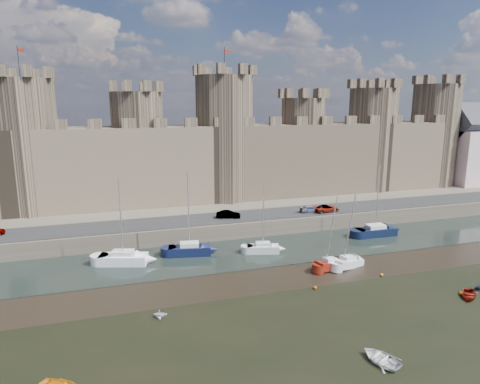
{
  "coord_description": "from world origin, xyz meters",
  "views": [
    {
      "loc": [
        -19.49,
        -30.11,
        20.93
      ],
      "look_at": [
        -3.17,
        22.0,
        9.29
      ],
      "focal_mm": 32.0,
      "sensor_mm": 36.0,
      "label": 1
    }
  ],
  "objects_px": {
    "sailboat_4": "(330,264)",
    "sailboat_1": "(190,249)",
    "car_1": "(228,215)",
    "sailboat_0": "(123,258)",
    "car_2": "(311,209)",
    "sailboat_5": "(348,262)",
    "sailboat_2": "(263,248)",
    "car_3": "(326,209)",
    "sailboat_3": "(375,231)"
  },
  "relations": [
    {
      "from": "sailboat_4",
      "to": "sailboat_1",
      "type": "bearing_deg",
      "value": 131.24
    },
    {
      "from": "car_1",
      "to": "sailboat_0",
      "type": "bearing_deg",
      "value": 137.01
    },
    {
      "from": "sailboat_0",
      "to": "car_2",
      "type": "bearing_deg",
      "value": 31.51
    },
    {
      "from": "sailboat_5",
      "to": "car_1",
      "type": "bearing_deg",
      "value": 101.18
    },
    {
      "from": "sailboat_2",
      "to": "sailboat_4",
      "type": "xyz_separation_m",
      "value": [
        6.08,
        -8.05,
        -0.07
      ]
    },
    {
      "from": "car_2",
      "to": "sailboat_2",
      "type": "relative_size",
      "value": 0.4
    },
    {
      "from": "car_3",
      "to": "sailboat_0",
      "type": "distance_m",
      "value": 34.61
    },
    {
      "from": "car_2",
      "to": "sailboat_0",
      "type": "height_order",
      "value": "sailboat_0"
    },
    {
      "from": "sailboat_3",
      "to": "sailboat_5",
      "type": "relative_size",
      "value": 1.18
    },
    {
      "from": "sailboat_3",
      "to": "car_3",
      "type": "bearing_deg",
      "value": 125.3
    },
    {
      "from": "car_1",
      "to": "sailboat_2",
      "type": "distance_m",
      "value": 10.76
    },
    {
      "from": "car_2",
      "to": "sailboat_4",
      "type": "distance_m",
      "value": 18.83
    },
    {
      "from": "sailboat_2",
      "to": "sailboat_5",
      "type": "height_order",
      "value": "sailboat_2"
    },
    {
      "from": "sailboat_2",
      "to": "sailboat_3",
      "type": "distance_m",
      "value": 19.81
    },
    {
      "from": "sailboat_1",
      "to": "sailboat_5",
      "type": "height_order",
      "value": "sailboat_1"
    },
    {
      "from": "sailboat_0",
      "to": "sailboat_5",
      "type": "relative_size",
      "value": 1.2
    },
    {
      "from": "sailboat_4",
      "to": "car_3",
      "type": "bearing_deg",
      "value": 46.92
    },
    {
      "from": "sailboat_3",
      "to": "sailboat_4",
      "type": "bearing_deg",
      "value": -142.94
    },
    {
      "from": "car_3",
      "to": "sailboat_0",
      "type": "bearing_deg",
      "value": 97.12
    },
    {
      "from": "car_1",
      "to": "sailboat_2",
      "type": "height_order",
      "value": "sailboat_2"
    },
    {
      "from": "sailboat_0",
      "to": "sailboat_5",
      "type": "height_order",
      "value": "sailboat_0"
    },
    {
      "from": "sailboat_4",
      "to": "car_1",
      "type": "bearing_deg",
      "value": 97.87
    },
    {
      "from": "sailboat_1",
      "to": "sailboat_2",
      "type": "distance_m",
      "value": 10.23
    },
    {
      "from": "sailboat_1",
      "to": "sailboat_4",
      "type": "relative_size",
      "value": 1.2
    },
    {
      "from": "sailboat_4",
      "to": "sailboat_5",
      "type": "bearing_deg",
      "value": -17.35
    },
    {
      "from": "car_2",
      "to": "car_1",
      "type": "bearing_deg",
      "value": 93.84
    },
    {
      "from": "sailboat_2",
      "to": "sailboat_3",
      "type": "bearing_deg",
      "value": 21.24
    },
    {
      "from": "sailboat_2",
      "to": "sailboat_4",
      "type": "bearing_deg",
      "value": -37.47
    },
    {
      "from": "car_3",
      "to": "sailboat_4",
      "type": "distance_m",
      "value": 19.4
    },
    {
      "from": "sailboat_0",
      "to": "sailboat_3",
      "type": "bearing_deg",
      "value": 17.66
    },
    {
      "from": "sailboat_5",
      "to": "sailboat_2",
      "type": "bearing_deg",
      "value": 117.69
    },
    {
      "from": "sailboat_2",
      "to": "sailboat_4",
      "type": "height_order",
      "value": "sailboat_2"
    },
    {
      "from": "sailboat_3",
      "to": "sailboat_5",
      "type": "bearing_deg",
      "value": -137.03
    },
    {
      "from": "car_1",
      "to": "sailboat_2",
      "type": "bearing_deg",
      "value": -149.23
    },
    {
      "from": "car_3",
      "to": "sailboat_5",
      "type": "relative_size",
      "value": 0.47
    },
    {
      "from": "car_3",
      "to": "sailboat_4",
      "type": "height_order",
      "value": "sailboat_4"
    },
    {
      "from": "sailboat_2",
      "to": "sailboat_4",
      "type": "distance_m",
      "value": 10.09
    },
    {
      "from": "car_2",
      "to": "sailboat_4",
      "type": "xyz_separation_m",
      "value": [
        -6.14,
        -17.64,
        -2.35
      ]
    },
    {
      "from": "car_1",
      "to": "car_3",
      "type": "xyz_separation_m",
      "value": [
        16.89,
        -1.16,
        -0.01
      ]
    },
    {
      "from": "sailboat_2",
      "to": "sailboat_5",
      "type": "distance_m",
      "value": 11.83
    },
    {
      "from": "car_3",
      "to": "sailboat_0",
      "type": "xyz_separation_m",
      "value": [
        -33.67,
        -7.69,
        -2.26
      ]
    },
    {
      "from": "car_1",
      "to": "car_3",
      "type": "bearing_deg",
      "value": -74.73
    },
    {
      "from": "sailboat_3",
      "to": "sailboat_1",
      "type": "bearing_deg",
      "value": -179.76
    },
    {
      "from": "car_1",
      "to": "sailboat_2",
      "type": "xyz_separation_m",
      "value": [
        2.11,
        -10.28,
        -2.35
      ]
    },
    {
      "from": "car_1",
      "to": "sailboat_2",
      "type": "relative_size",
      "value": 0.4
    },
    {
      "from": "car_3",
      "to": "sailboat_4",
      "type": "xyz_separation_m",
      "value": [
        -8.7,
        -17.17,
        -2.41
      ]
    },
    {
      "from": "car_2",
      "to": "sailboat_1",
      "type": "xyz_separation_m",
      "value": [
        -22.21,
        -7.38,
        -2.18
      ]
    },
    {
      "from": "car_1",
      "to": "sailboat_0",
      "type": "height_order",
      "value": "sailboat_0"
    },
    {
      "from": "sailboat_5",
      "to": "sailboat_1",
      "type": "bearing_deg",
      "value": 131.92
    },
    {
      "from": "sailboat_0",
      "to": "sailboat_3",
      "type": "xyz_separation_m",
      "value": [
        38.6,
        0.57,
        -0.02
      ]
    }
  ]
}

